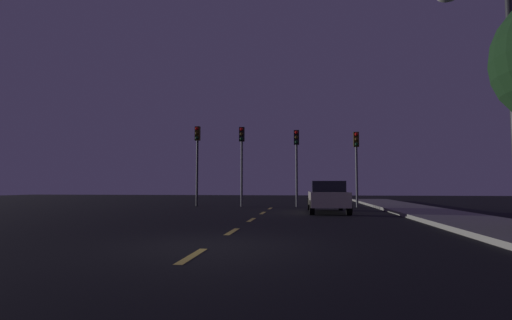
{
  "coord_description": "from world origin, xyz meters",
  "views": [
    {
      "loc": [
        2.05,
        -8.04,
        1.25
      ],
      "look_at": [
        -0.71,
        13.2,
        2.72
      ],
      "focal_mm": 27.13,
      "sensor_mm": 36.0,
      "label": 1
    }
  ],
  "objects_px": {
    "traffic_signal_far_left": "(197,150)",
    "traffic_signal_far_right": "(356,154)",
    "traffic_signal_center_right": "(297,153)",
    "traffic_signal_center_left": "(242,151)",
    "car_stopped_ahead": "(327,196)",
    "street_lamp_right": "(500,82)"
  },
  "relations": [
    {
      "from": "traffic_signal_center_left",
      "to": "car_stopped_ahead",
      "type": "distance_m",
      "value": 7.46
    },
    {
      "from": "traffic_signal_center_right",
      "to": "car_stopped_ahead",
      "type": "height_order",
      "value": "traffic_signal_center_right"
    },
    {
      "from": "traffic_signal_far_right",
      "to": "car_stopped_ahead",
      "type": "xyz_separation_m",
      "value": [
        -2.01,
        -4.81,
        -2.44
      ]
    },
    {
      "from": "traffic_signal_center_right",
      "to": "traffic_signal_far_right",
      "type": "relative_size",
      "value": 1.04
    },
    {
      "from": "traffic_signal_far_right",
      "to": "car_stopped_ahead",
      "type": "distance_m",
      "value": 5.76
    },
    {
      "from": "traffic_signal_center_left",
      "to": "traffic_signal_center_right",
      "type": "height_order",
      "value": "traffic_signal_center_left"
    },
    {
      "from": "traffic_signal_center_right",
      "to": "traffic_signal_center_left",
      "type": "bearing_deg",
      "value": 179.99
    },
    {
      "from": "street_lamp_right",
      "to": "car_stopped_ahead",
      "type": "bearing_deg",
      "value": 120.32
    },
    {
      "from": "traffic_signal_far_left",
      "to": "traffic_signal_far_right",
      "type": "distance_m",
      "value": 9.91
    },
    {
      "from": "traffic_signal_far_right",
      "to": "street_lamp_right",
      "type": "height_order",
      "value": "street_lamp_right"
    },
    {
      "from": "traffic_signal_far_right",
      "to": "car_stopped_ahead",
      "type": "height_order",
      "value": "traffic_signal_far_right"
    },
    {
      "from": "traffic_signal_center_right",
      "to": "traffic_signal_far_left",
      "type": "bearing_deg",
      "value": 179.99
    },
    {
      "from": "traffic_signal_far_left",
      "to": "traffic_signal_far_right",
      "type": "relative_size",
      "value": 1.12
    },
    {
      "from": "traffic_signal_center_left",
      "to": "car_stopped_ahead",
      "type": "height_order",
      "value": "traffic_signal_center_left"
    },
    {
      "from": "traffic_signal_far_left",
      "to": "traffic_signal_far_right",
      "type": "bearing_deg",
      "value": -0.01
    },
    {
      "from": "traffic_signal_center_left",
      "to": "car_stopped_ahead",
      "type": "relative_size",
      "value": 1.08
    },
    {
      "from": "car_stopped_ahead",
      "to": "traffic_signal_center_left",
      "type": "bearing_deg",
      "value": 136.18
    },
    {
      "from": "traffic_signal_center_left",
      "to": "traffic_signal_far_right",
      "type": "relative_size",
      "value": 1.1
    },
    {
      "from": "traffic_signal_far_right",
      "to": "traffic_signal_center_left",
      "type": "bearing_deg",
      "value": 179.99
    },
    {
      "from": "traffic_signal_far_left",
      "to": "car_stopped_ahead",
      "type": "relative_size",
      "value": 1.1
    },
    {
      "from": "car_stopped_ahead",
      "to": "street_lamp_right",
      "type": "xyz_separation_m",
      "value": [
        4.42,
        -7.56,
        3.43
      ]
    },
    {
      "from": "traffic_signal_far_left",
      "to": "traffic_signal_center_right",
      "type": "xyz_separation_m",
      "value": [
        6.3,
        -0.0,
        -0.23
      ]
    }
  ]
}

